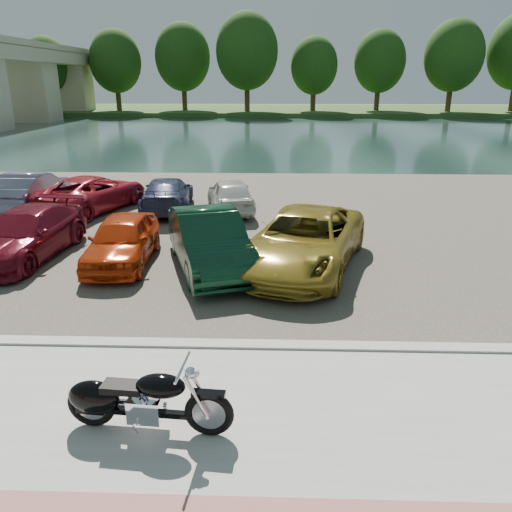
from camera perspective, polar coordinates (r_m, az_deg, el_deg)
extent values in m
plane|color=#595447|center=(7.61, -2.78, -18.24)|extent=(200.00, 200.00, 0.00)
cube|color=#9D9B93|center=(6.82, -3.51, -23.04)|extent=(60.00, 6.00, 0.10)
cube|color=#9D9B93|center=(9.23, -1.79, -10.29)|extent=(60.00, 0.30, 0.14)
cube|color=#403B33|center=(17.63, 0.05, 4.25)|extent=(60.00, 18.00, 0.04)
cube|color=#1A302E|center=(46.23, 1.25, 13.72)|extent=(120.00, 40.00, 0.00)
cube|color=#254518|center=(78.12, 1.56, 16.30)|extent=(120.00, 24.00, 0.60)
cube|color=tan|center=(66.45, -24.67, 16.92)|extent=(6.00, 4.00, 7.20)
cube|color=tan|center=(77.46, -20.73, 17.54)|extent=(6.00, 4.00, 7.20)
cylinder|color=#3E2D16|center=(76.94, -22.49, 16.76)|extent=(0.70, 0.70, 4.50)
ellipsoid|color=#16370F|center=(76.94, -22.85, 19.42)|extent=(6.30, 6.30, 7.56)
cylinder|color=#3E2D16|center=(75.17, -15.50, 17.63)|extent=(0.70, 0.70, 4.95)
ellipsoid|color=#16370F|center=(75.19, -15.79, 20.64)|extent=(6.93, 6.93, 8.32)
cylinder|color=#3E2D16|center=(74.47, -8.21, 18.27)|extent=(0.70, 0.70, 5.40)
ellipsoid|color=#16370F|center=(74.52, -8.38, 21.59)|extent=(7.56, 7.56, 9.07)
cylinder|color=#3E2D16|center=(70.69, -1.03, 18.58)|extent=(0.70, 0.70, 5.85)
ellipsoid|color=#16370F|center=(70.77, -1.05, 22.37)|extent=(8.19, 8.19, 9.83)
cylinder|color=#3E2D16|center=(72.22, 6.55, 17.95)|extent=(0.70, 0.70, 4.50)
ellipsoid|color=#16370F|center=(72.22, 6.67, 20.80)|extent=(6.30, 6.30, 7.56)
cylinder|color=#3E2D16|center=(74.82, 13.71, 17.77)|extent=(0.70, 0.70, 4.95)
ellipsoid|color=#16370F|center=(74.84, 13.96, 20.80)|extent=(6.93, 6.93, 8.32)
cylinder|color=#3E2D16|center=(74.40, 21.27, 17.21)|extent=(0.70, 0.70, 5.40)
ellipsoid|color=#16370F|center=(74.45, 21.70, 20.51)|extent=(7.56, 7.56, 9.07)
torus|color=black|center=(7.03, -5.37, -17.47)|extent=(0.69, 0.18, 0.68)
torus|color=black|center=(7.50, -18.29, -15.82)|extent=(0.69, 0.18, 0.68)
cylinder|color=#B2B2B7|center=(7.03, -5.37, -17.47)|extent=(0.46, 0.10, 0.46)
cylinder|color=#B2B2B7|center=(7.50, -18.29, -15.82)|extent=(0.46, 0.10, 0.46)
cylinder|color=silver|center=(6.80, -6.84, -15.80)|extent=(0.33, 0.08, 0.63)
cylinder|color=silver|center=(6.95, -6.45, -14.86)|extent=(0.33, 0.08, 0.63)
cylinder|color=silver|center=(6.71, -8.39, -12.46)|extent=(0.10, 0.75, 0.04)
sphere|color=silver|center=(6.73, -7.51, -13.11)|extent=(0.17, 0.17, 0.16)
sphere|color=silver|center=(6.71, -6.91, -13.17)|extent=(0.12, 0.12, 0.11)
cube|color=black|center=(6.84, -5.46, -15.40)|extent=(0.46, 0.18, 0.06)
cube|color=black|center=(7.26, -12.04, -17.10)|extent=(1.20, 0.20, 0.08)
cube|color=silver|center=(7.23, -12.47, -16.60)|extent=(0.48, 0.36, 0.34)
cylinder|color=silver|center=(7.09, -11.80, -15.40)|extent=(0.26, 0.20, 0.27)
cylinder|color=silver|center=(7.15, -13.38, -15.20)|extent=(0.26, 0.20, 0.27)
ellipsoid|color=black|center=(6.95, -10.85, -14.37)|extent=(0.71, 0.42, 0.32)
cube|color=black|center=(7.15, -15.00, -14.26)|extent=(0.57, 0.33, 0.10)
ellipsoid|color=black|center=(7.42, -18.03, -15.12)|extent=(0.75, 0.40, 0.50)
cube|color=black|center=(7.48, -18.34, -15.50)|extent=(0.41, 0.21, 0.30)
cylinder|color=silver|center=(7.52, -14.25, -16.41)|extent=(1.10, 0.18, 0.09)
cylinder|color=silver|center=(7.47, -14.30, -15.91)|extent=(1.10, 0.18, 0.09)
cylinder|color=#B2B2B7|center=(7.26, -13.60, -18.72)|extent=(0.04, 0.14, 0.22)
imported|color=maroon|center=(14.94, -24.80, 2.30)|extent=(2.24, 4.68, 1.32)
imported|color=#BA340C|center=(13.60, -15.03, 1.81)|extent=(1.66, 3.81, 1.28)
imported|color=black|center=(12.77, -5.37, 1.76)|extent=(2.91, 4.78, 1.49)
imported|color=olive|center=(12.80, 5.51, 1.80)|extent=(3.95, 5.84, 1.48)
imported|color=slate|center=(20.65, -24.35, 6.85)|extent=(1.52, 4.28, 1.41)
imported|color=#AB1C2A|center=(19.66, -18.17, 6.89)|extent=(3.59, 5.13, 1.30)
imported|color=#2A3252|center=(18.95, -10.12, 6.99)|extent=(2.04, 4.31, 1.21)
imported|color=silver|center=(18.51, -2.94, 7.02)|extent=(2.23, 3.89, 1.25)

